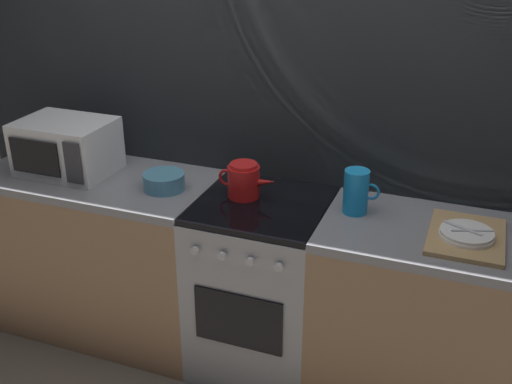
{
  "coord_description": "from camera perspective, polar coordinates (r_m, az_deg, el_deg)",
  "views": [
    {
      "loc": [
        0.88,
        -2.39,
        2.14
      ],
      "look_at": [
        -0.03,
        0.0,
        0.95
      ],
      "focal_mm": 43.33,
      "sensor_mm": 36.0,
      "label": 1
    }
  ],
  "objects": [
    {
      "name": "ground_plane",
      "position": [
        3.33,
        0.48,
        -15.09
      ],
      "size": [
        8.0,
        8.0,
        0.0
      ],
      "primitive_type": "plane",
      "color": "#6B6054"
    },
    {
      "name": "stove_unit",
      "position": [
        3.06,
        0.51,
        -8.63
      ],
      "size": [
        0.6,
        0.63,
        0.9
      ],
      "color": "#9E9EA3",
      "rests_on": "ground_plane"
    },
    {
      "name": "kettle",
      "position": [
        2.87,
        -1.13,
        1.08
      ],
      "size": [
        0.28,
        0.15,
        0.17
      ],
      "color": "red",
      "rests_on": "stove_unit"
    },
    {
      "name": "dish_pile",
      "position": [
        2.66,
        18.85,
        -3.83
      ],
      "size": [
        0.3,
        0.4,
        0.06
      ],
      "color": "tan",
      "rests_on": "counter_right"
    },
    {
      "name": "back_wall",
      "position": [
        3.01,
        2.72,
        6.68
      ],
      "size": [
        3.6,
        0.05,
        2.4
      ],
      "color": "gray",
      "rests_on": "ground_plane"
    },
    {
      "name": "counter_right",
      "position": [
        2.93,
        17.63,
        -11.67
      ],
      "size": [
        1.2,
        0.6,
        0.9
      ],
      "color": "#997251",
      "rests_on": "ground_plane"
    },
    {
      "name": "counter_left",
      "position": [
        3.43,
        -13.81,
        -5.43
      ],
      "size": [
        1.2,
        0.6,
        0.9
      ],
      "color": "#997251",
      "rests_on": "ground_plane"
    },
    {
      "name": "microwave",
      "position": [
        3.26,
        -17.13,
        3.99
      ],
      "size": [
        0.46,
        0.35,
        0.27
      ],
      "color": "white",
      "rests_on": "counter_left"
    },
    {
      "name": "pitcher",
      "position": [
        2.74,
        9.25,
        0.04
      ],
      "size": [
        0.16,
        0.11,
        0.2
      ],
      "color": "#198CD8",
      "rests_on": "counter_right"
    },
    {
      "name": "mixing_bowl",
      "position": [
        2.99,
        -8.49,
        0.99
      ],
      "size": [
        0.2,
        0.2,
        0.08
      ],
      "primitive_type": "cylinder",
      "color": "teal",
      "rests_on": "counter_left"
    }
  ]
}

